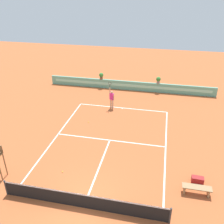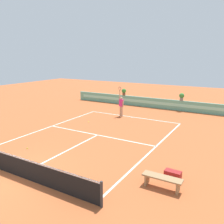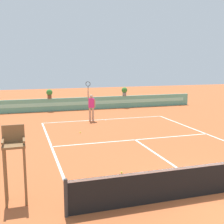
{
  "view_description": "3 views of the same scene",
  "coord_description": "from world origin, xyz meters",
  "px_view_note": "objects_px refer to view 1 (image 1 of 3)",
  "views": [
    {
      "loc": [
        3.39,
        -8.67,
        10.49
      ],
      "look_at": [
        -0.39,
        9.01,
        1.0
      ],
      "focal_mm": 39.81,
      "sensor_mm": 36.0,
      "label": 1
    },
    {
      "loc": [
        8.38,
        -6.12,
        5.18
      ],
      "look_at": [
        -0.39,
        9.01,
        1.0
      ],
      "focal_mm": 37.86,
      "sensor_mm": 36.0,
      "label": 2
    },
    {
      "loc": [
        -5.38,
        -6.94,
        3.85
      ],
      "look_at": [
        -0.39,
        9.01,
        1.0
      ],
      "focal_mm": 47.67,
      "sensor_mm": 36.0,
      "label": 3
    }
  ],
  "objects_px": {
    "potted_plant_left": "(101,76)",
    "potted_plant_right": "(158,80)",
    "tennis_ball_mid_court": "(88,122)",
    "tennis_ball_near_baseline": "(62,172)",
    "tennis_player": "(112,98)",
    "bench_courtside": "(197,189)",
    "gear_bag": "(198,180)"
  },
  "relations": [
    {
      "from": "bench_courtside",
      "to": "potted_plant_left",
      "type": "distance_m",
      "value": 16.82
    },
    {
      "from": "tennis_ball_near_baseline",
      "to": "potted_plant_left",
      "type": "bearing_deg",
      "value": 94.27
    },
    {
      "from": "tennis_player",
      "to": "tennis_ball_mid_court",
      "type": "height_order",
      "value": "tennis_player"
    },
    {
      "from": "gear_bag",
      "to": "tennis_ball_near_baseline",
      "type": "xyz_separation_m",
      "value": [
        -8.13,
        -0.86,
        -0.15
      ]
    },
    {
      "from": "gear_bag",
      "to": "tennis_ball_near_baseline",
      "type": "relative_size",
      "value": 10.29
    },
    {
      "from": "bench_courtside",
      "to": "potted_plant_right",
      "type": "distance_m",
      "value": 14.48
    },
    {
      "from": "potted_plant_left",
      "to": "bench_courtside",
      "type": "bearing_deg",
      "value": -57.5
    },
    {
      "from": "tennis_ball_mid_court",
      "to": "tennis_ball_near_baseline",
      "type": "bearing_deg",
      "value": -88.09
    },
    {
      "from": "tennis_player",
      "to": "tennis_ball_near_baseline",
      "type": "distance_m",
      "value": 9.4
    },
    {
      "from": "potted_plant_right",
      "to": "bench_courtside",
      "type": "bearing_deg",
      "value": -78.66
    },
    {
      "from": "tennis_player",
      "to": "tennis_ball_mid_court",
      "type": "relative_size",
      "value": 38.01
    },
    {
      "from": "tennis_ball_near_baseline",
      "to": "potted_plant_right",
      "type": "distance_m",
      "value": 15.01
    },
    {
      "from": "gear_bag",
      "to": "tennis_ball_mid_court",
      "type": "height_order",
      "value": "gear_bag"
    },
    {
      "from": "tennis_player",
      "to": "potted_plant_right",
      "type": "xyz_separation_m",
      "value": [
        3.99,
        4.76,
        0.36
      ]
    },
    {
      "from": "bench_courtside",
      "to": "potted_plant_left",
      "type": "xyz_separation_m",
      "value": [
        -9.02,
        14.16,
        1.04
      ]
    },
    {
      "from": "tennis_player",
      "to": "potted_plant_left",
      "type": "relative_size",
      "value": 3.57
    },
    {
      "from": "gear_bag",
      "to": "bench_courtside",
      "type": "bearing_deg",
      "value": -99.11
    },
    {
      "from": "gear_bag",
      "to": "potted_plant_left",
      "type": "relative_size",
      "value": 0.97
    },
    {
      "from": "tennis_player",
      "to": "tennis_ball_near_baseline",
      "type": "relative_size",
      "value": 38.01
    },
    {
      "from": "bench_courtside",
      "to": "gear_bag",
      "type": "height_order",
      "value": "bench_courtside"
    },
    {
      "from": "potted_plant_left",
      "to": "potted_plant_right",
      "type": "bearing_deg",
      "value": 0.0
    },
    {
      "from": "tennis_ball_mid_court",
      "to": "potted_plant_left",
      "type": "bearing_deg",
      "value": 96.17
    },
    {
      "from": "tennis_ball_mid_court",
      "to": "potted_plant_right",
      "type": "relative_size",
      "value": 0.09
    },
    {
      "from": "tennis_player",
      "to": "potted_plant_left",
      "type": "bearing_deg",
      "value": 114.71
    },
    {
      "from": "tennis_ball_mid_court",
      "to": "potted_plant_right",
      "type": "height_order",
      "value": "potted_plant_right"
    },
    {
      "from": "tennis_ball_mid_court",
      "to": "potted_plant_left",
      "type": "height_order",
      "value": "potted_plant_left"
    },
    {
      "from": "tennis_ball_near_baseline",
      "to": "potted_plant_right",
      "type": "xyz_separation_m",
      "value": [
        5.13,
        14.04,
        1.38
      ]
    },
    {
      "from": "potted_plant_right",
      "to": "potted_plant_left",
      "type": "bearing_deg",
      "value": 180.0
    },
    {
      "from": "bench_courtside",
      "to": "tennis_ball_mid_court",
      "type": "relative_size",
      "value": 23.53
    },
    {
      "from": "potted_plant_left",
      "to": "potted_plant_right",
      "type": "height_order",
      "value": "same"
    },
    {
      "from": "bench_courtside",
      "to": "tennis_ball_near_baseline",
      "type": "bearing_deg",
      "value": 179.16
    },
    {
      "from": "gear_bag",
      "to": "tennis_ball_near_baseline",
      "type": "height_order",
      "value": "gear_bag"
    }
  ]
}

